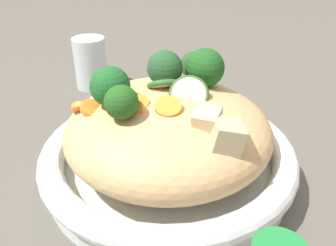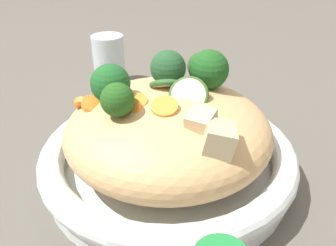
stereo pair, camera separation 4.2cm
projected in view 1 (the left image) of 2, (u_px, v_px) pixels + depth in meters
ground_plane at (168, 173)px, 0.46m from camera, size 3.00×3.00×0.00m
serving_bowl at (168, 158)px, 0.44m from camera, size 0.31×0.31×0.05m
noodle_heap at (168, 130)px, 0.42m from camera, size 0.25×0.25×0.10m
broccoli_florets at (164, 76)px, 0.41m from camera, size 0.19×0.09×0.06m
carrot_coins at (122, 105)px, 0.39m from camera, size 0.09×0.15×0.04m
zucchini_slices at (188, 84)px, 0.43m from camera, size 0.13×0.10×0.05m
chicken_chunks at (220, 130)px, 0.35m from camera, size 0.05×0.07×0.04m
drinking_glass at (91, 63)px, 0.67m from camera, size 0.06×0.06×0.10m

